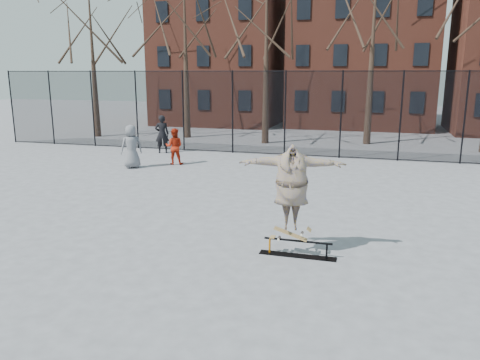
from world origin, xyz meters
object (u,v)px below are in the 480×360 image
(bystander_black, at_px, (162,134))
(bystander_red, at_px, (174,146))
(bystander_grey, at_px, (131,146))
(skateboard, at_px, (290,237))
(skater, at_px, (292,194))
(skate_rail, at_px, (298,250))

(bystander_black, relative_size, bystander_red, 1.20)
(bystander_grey, height_order, bystander_red, bystander_grey)
(skateboard, distance_m, skater, 0.97)
(skateboard, height_order, bystander_black, bystander_black)
(skate_rail, relative_size, bystander_grey, 0.93)
(skateboard, height_order, bystander_grey, bystander_grey)
(skater, height_order, bystander_red, skater)
(bystander_black, bearing_deg, skate_rail, 103.33)
(skater, distance_m, bystander_red, 11.11)
(skate_rail, bearing_deg, bystander_grey, 136.90)
(skate_rail, xyz_separation_m, skateboard, (-0.16, 0.00, 0.27))
(skater, bearing_deg, bystander_black, 114.71)
(bystander_black, bearing_deg, skateboard, 102.80)
(bystander_grey, bearing_deg, skate_rail, 97.60)
(skateboard, distance_m, bystander_grey, 11.12)
(skate_rail, bearing_deg, bystander_black, 126.91)
(skater, xyz_separation_m, bystander_grey, (-8.04, 7.67, -0.48))
(skateboard, bearing_deg, bystander_black, 126.38)
(skate_rail, bearing_deg, bystander_red, 127.50)
(skate_rail, xyz_separation_m, skater, (-0.16, 0.00, 1.24))
(skate_rail, distance_m, skater, 1.25)
(skateboard, bearing_deg, bystander_grey, 136.32)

